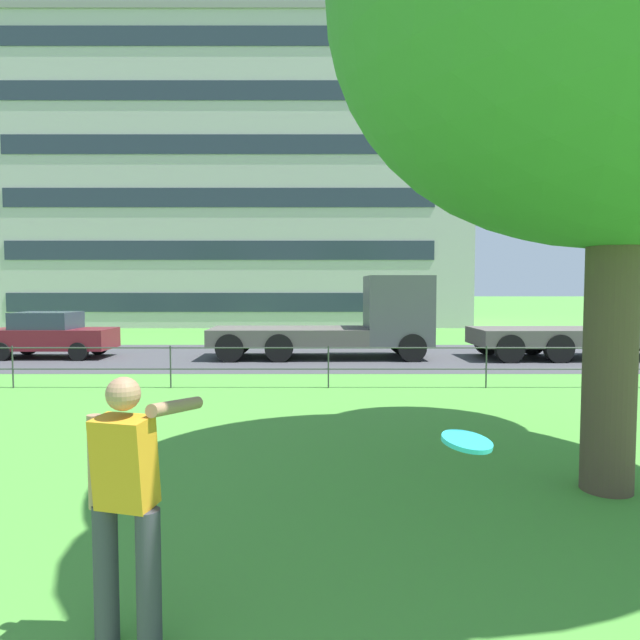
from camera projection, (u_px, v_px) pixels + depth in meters
name	position (u px, v px, depth m)	size (l,w,h in m)	color
street_strip	(216.00, 356.00, 18.75)	(80.00, 7.62, 0.01)	#424247
park_fence	(169.00, 360.00, 12.84)	(37.11, 0.04, 1.00)	#333833
person_thrower	(125.00, 501.00, 3.56)	(0.66, 0.74, 1.79)	#383842
frisbee	(465.00, 441.00, 2.90)	(0.38, 0.38, 0.07)	#2DB2C6
car_maroon_center	(49.00, 335.00, 18.40)	(4.01, 1.83, 1.54)	maroon
flatbed_truck_right	(352.00, 322.00, 18.39)	(7.33, 2.51, 2.75)	#4C4C51
flatbed_truck_far_right	(616.00, 322.00, 18.24)	(7.34, 2.53, 2.75)	#4C4C51
apartment_building_background	(232.00, 186.00, 36.83)	(29.74, 11.38, 18.42)	#B7B2AD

